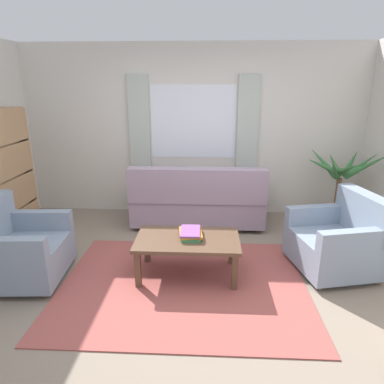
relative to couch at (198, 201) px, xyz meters
The scene contains 11 objects.
ground_plane 1.66m from the couch, 93.35° to the right, with size 6.24×6.24×0.00m, color gray.
wall_back 1.14m from the couch, 98.33° to the left, with size 5.32×0.12×2.60m, color silver.
window_with_curtains 1.22m from the couch, 99.55° to the left, with size 1.98×0.07×1.40m.
area_rug 1.66m from the couch, 93.35° to the right, with size 2.53×1.95×0.01m, color #9E4C47.
couch is the anchor object (origin of this frame).
armchair_left 2.43m from the couch, 139.25° to the right, with size 0.87×0.89×0.88m.
armchair_right 2.01m from the couch, 37.12° to the right, with size 0.98×1.00×0.88m.
coffee_table 1.42m from the couch, 92.49° to the right, with size 1.10×0.64×0.44m.
book_stack_on_table 1.38m from the couch, 91.23° to the right, with size 0.27×0.34×0.07m.
potted_plant 2.04m from the couch, ahead, with size 1.02×1.04×1.20m.
bookshelf 2.56m from the couch, 166.89° to the right, with size 0.30×0.94×1.72m.
Camera 1 is at (0.24, -3.10, 2.00)m, focal length 31.92 mm.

